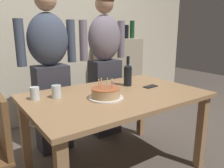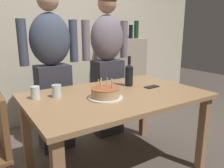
{
  "view_description": "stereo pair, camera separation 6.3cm",
  "coord_description": "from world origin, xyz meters",
  "views": [
    {
      "loc": [
        -1.09,
        -1.5,
        1.29
      ],
      "look_at": [
        -0.06,
        -0.02,
        0.84
      ],
      "focal_mm": 36.02,
      "sensor_mm": 36.0,
      "label": 1
    },
    {
      "loc": [
        -1.04,
        -1.53,
        1.29
      ],
      "look_at": [
        -0.06,
        -0.02,
        0.84
      ],
      "focal_mm": 36.02,
      "sensor_mm": 36.0,
      "label": 2
    }
  ],
  "objects": [
    {
      "name": "back_wall",
      "position": [
        0.0,
        1.55,
        1.3
      ],
      "size": [
        5.2,
        0.1,
        2.6
      ],
      "primitive_type": "cube",
      "color": "beige",
      "rests_on": "ground_plane"
    },
    {
      "name": "wine_bottle",
      "position": [
        0.26,
        0.16,
        0.85
      ],
      "size": [
        0.08,
        0.08,
        0.29
      ],
      "color": "black",
      "rests_on": "dining_table"
    },
    {
      "name": "water_glass_far",
      "position": [
        -0.46,
        0.18,
        0.79
      ],
      "size": [
        0.08,
        0.08,
        0.1
      ],
      "primitive_type": "cylinder",
      "color": "silver",
      "rests_on": "dining_table"
    },
    {
      "name": "person_man_bearded",
      "position": [
        -0.31,
        0.71,
        0.87
      ],
      "size": [
        0.61,
        0.27,
        1.66
      ],
      "rotation": [
        0.0,
        0.0,
        3.14
      ],
      "color": "#33333D",
      "rests_on": "ground_plane"
    },
    {
      "name": "person_woman_cardigan",
      "position": [
        0.35,
        0.71,
        0.87
      ],
      "size": [
        0.61,
        0.27,
        1.66
      ],
      "rotation": [
        0.0,
        0.0,
        3.14
      ],
      "color": "#33333D",
      "rests_on": "ground_plane"
    },
    {
      "name": "birthday_cake",
      "position": [
        -0.14,
        -0.06,
        0.78
      ],
      "size": [
        0.28,
        0.28,
        0.16
      ],
      "color": "white",
      "rests_on": "dining_table"
    },
    {
      "name": "dining_table",
      "position": [
        0.0,
        0.0,
        0.64
      ],
      "size": [
        1.5,
        0.96,
        0.74
      ],
      "color": "#A37A51",
      "rests_on": "ground_plane"
    },
    {
      "name": "cell_phone",
      "position": [
        0.41,
        0.0,
        0.74
      ],
      "size": [
        0.15,
        0.09,
        0.01
      ],
      "primitive_type": "cube",
      "rotation": [
        0.0,
        0.0,
        0.1
      ],
      "color": "black",
      "rests_on": "dining_table"
    },
    {
      "name": "water_glass_near",
      "position": [
        -0.62,
        0.23,
        0.79
      ],
      "size": [
        0.07,
        0.07,
        0.1
      ],
      "primitive_type": "cylinder",
      "color": "silver",
      "rests_on": "dining_table"
    },
    {
      "name": "shelf_cabinet",
      "position": [
        1.01,
        1.33,
        0.58
      ],
      "size": [
        0.76,
        0.3,
        1.4
      ],
      "color": "tan",
      "rests_on": "ground_plane"
    }
  ]
}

